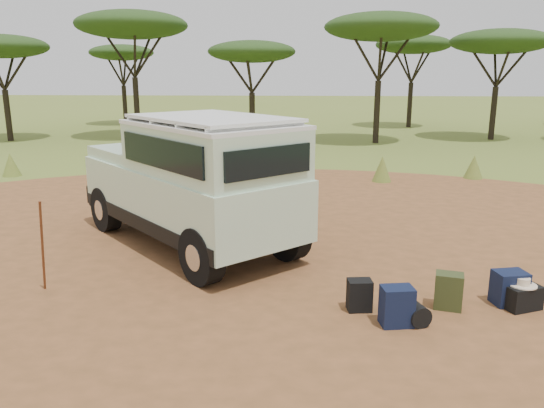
# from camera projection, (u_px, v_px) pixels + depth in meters

# --- Properties ---
(ground) EXTENTS (140.00, 140.00, 0.00)m
(ground) POSITION_uv_depth(u_px,v_px,m) (266.00, 284.00, 8.54)
(ground) COLOR olive
(ground) RESTS_ON ground
(dirt_clearing) EXTENTS (23.00, 23.00, 0.01)m
(dirt_clearing) POSITION_uv_depth(u_px,v_px,m) (266.00, 283.00, 8.54)
(dirt_clearing) COLOR brown
(dirt_clearing) RESTS_ON ground
(grass_fringe) EXTENTS (36.60, 1.60, 0.90)m
(grass_fringe) POSITION_uv_depth(u_px,v_px,m) (289.00, 166.00, 16.83)
(grass_fringe) COLOR olive
(grass_fringe) RESTS_ON ground
(acacia_treeline) EXTENTS (46.70, 13.20, 6.26)m
(acacia_treeline) POSITION_uv_depth(u_px,v_px,m) (309.00, 40.00, 26.50)
(acacia_treeline) COLOR black
(acacia_treeline) RESTS_ON ground
(safari_vehicle) EXTENTS (5.07, 5.24, 2.57)m
(safari_vehicle) POSITION_uv_depth(u_px,v_px,m) (193.00, 184.00, 10.11)
(safari_vehicle) COLOR silver
(safari_vehicle) RESTS_ON ground
(walking_staff) EXTENTS (0.27, 0.34, 1.50)m
(walking_staff) POSITION_uv_depth(u_px,v_px,m) (42.00, 247.00, 8.01)
(walking_staff) COLOR brown
(walking_staff) RESTS_ON ground
(backpack_black) EXTENTS (0.36, 0.29, 0.46)m
(backpack_black) POSITION_uv_depth(u_px,v_px,m) (359.00, 295.00, 7.53)
(backpack_black) COLOR black
(backpack_black) RESTS_ON ground
(backpack_navy) EXTENTS (0.46, 0.36, 0.55)m
(backpack_navy) POSITION_uv_depth(u_px,v_px,m) (397.00, 306.00, 7.07)
(backpack_navy) COLOR #121A3B
(backpack_navy) RESTS_ON ground
(backpack_olive) EXTENTS (0.44, 0.36, 0.53)m
(backpack_olive) POSITION_uv_depth(u_px,v_px,m) (449.00, 291.00, 7.59)
(backpack_olive) COLOR #3C4520
(backpack_olive) RESTS_ON ground
(duffel_navy) EXTENTS (0.51, 0.43, 0.51)m
(duffel_navy) POSITION_uv_depth(u_px,v_px,m) (509.00, 288.00, 7.73)
(duffel_navy) COLOR #121A3B
(duffel_navy) RESTS_ON ground
(hard_case) EXTENTS (0.60, 0.52, 0.36)m
(hard_case) POSITION_uv_depth(u_px,v_px,m) (521.00, 297.00, 7.61)
(hard_case) COLOR black
(hard_case) RESTS_ON ground
(stuff_sack) EXTENTS (0.39, 0.39, 0.30)m
(stuff_sack) POSITION_uv_depth(u_px,v_px,m) (416.00, 314.00, 7.12)
(stuff_sack) COLOR black
(stuff_sack) RESTS_ON ground
(safari_hat) EXTENTS (0.39, 0.39, 0.11)m
(safari_hat) POSITION_uv_depth(u_px,v_px,m) (523.00, 283.00, 7.56)
(safari_hat) COLOR beige
(safari_hat) RESTS_ON hard_case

